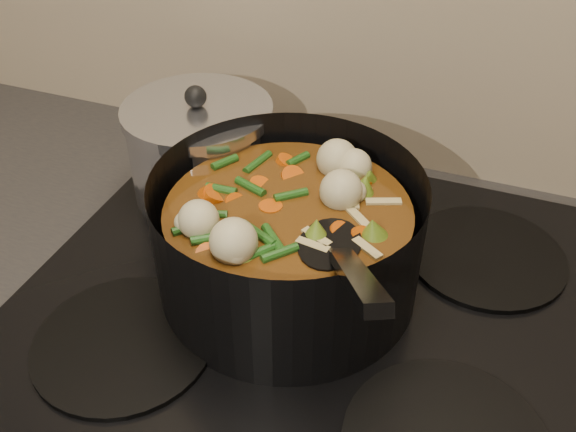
% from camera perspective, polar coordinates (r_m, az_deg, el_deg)
% --- Properties ---
extents(stovetop, '(0.62, 0.54, 0.03)m').
position_cam_1_polar(stovetop, '(0.70, 2.67, -7.76)').
color(stovetop, black).
rests_on(stovetop, counter).
extents(stockpot, '(0.33, 0.37, 0.20)m').
position_cam_1_polar(stockpot, '(0.67, 0.03, -2.15)').
color(stockpot, black).
rests_on(stockpot, stovetop).
extents(saucepan, '(0.18, 0.18, 0.15)m').
position_cam_1_polar(saucepan, '(0.82, -7.76, 5.82)').
color(saucepan, silver).
rests_on(saucepan, stovetop).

